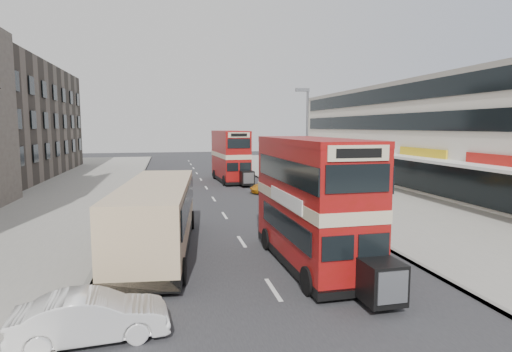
{
  "coord_description": "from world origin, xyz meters",
  "views": [
    {
      "loc": [
        -3.36,
        -11.03,
        5.4
      ],
      "look_at": [
        0.33,
        6.3,
        3.31
      ],
      "focal_mm": 29.49,
      "sensor_mm": 36.0,
      "label": 1
    }
  ],
  "objects": [
    {
      "name": "pavement_left",
      "position": [
        -12.0,
        20.0,
        0.07
      ],
      "size": [
        12.0,
        90.0,
        0.15
      ],
      "primitive_type": "cube",
      "color": "gray",
      "rests_on": "ground"
    },
    {
      "name": "car_right_b",
      "position": [
        5.07,
        21.78,
        0.53
      ],
      "size": [
        3.91,
        1.92,
        1.07
      ],
      "primitive_type": "imported",
      "rotation": [
        0.0,
        0.0,
        -1.61
      ],
      "color": "orange",
      "rests_on": "ground"
    },
    {
      "name": "bus_second",
      "position": [
        2.75,
        29.75,
        2.54
      ],
      "size": [
        2.9,
        8.83,
        4.83
      ],
      "rotation": [
        0.0,
        0.0,
        3.2
      ],
      "color": "black",
      "rests_on": "ground"
    },
    {
      "name": "pavement_right",
      "position": [
        12.0,
        20.0,
        0.07
      ],
      "size": [
        12.0,
        90.0,
        0.15
      ],
      "primitive_type": "cube",
      "color": "gray",
      "rests_on": "ground"
    },
    {
      "name": "cyclist",
      "position": [
        4.58,
        19.22,
        0.77
      ],
      "size": [
        0.69,
        1.61,
        2.17
      ],
      "rotation": [
        0.0,
        0.0,
        0.06
      ],
      "color": "gray",
      "rests_on": "ground"
    },
    {
      "name": "car_left_front",
      "position": [
        -5.31,
        -0.26,
        0.62
      ],
      "size": [
        3.89,
        1.67,
        1.25
      ],
      "primitive_type": "imported",
      "rotation": [
        0.0,
        0.0,
        1.66
      ],
      "color": "white",
      "rests_on": "ground"
    },
    {
      "name": "pedestrian_far",
      "position": [
        8.34,
        31.06,
        1.11
      ],
      "size": [
        1.2,
        0.69,
        1.92
      ],
      "primitive_type": "imported",
      "rotation": [
        0.0,
        0.0,
        0.21
      ],
      "color": "gray",
      "rests_on": "pavement_right"
    },
    {
      "name": "kerb_right",
      "position": [
        6.1,
        20.0,
        0.07
      ],
      "size": [
        0.2,
        90.0,
        0.16
      ],
      "primitive_type": "cube",
      "color": "gray",
      "rests_on": "ground"
    },
    {
      "name": "bus_main",
      "position": [
        2.08,
        4.12,
        2.53
      ],
      "size": [
        2.57,
        8.73,
        4.8
      ],
      "rotation": [
        0.0,
        0.0,
        3.16
      ],
      "color": "black",
      "rests_on": "ground"
    },
    {
      "name": "street_lamp",
      "position": [
        6.52,
        18.0,
        4.78
      ],
      "size": [
        1.0,
        0.2,
        8.12
      ],
      "color": "slate",
      "rests_on": "ground"
    },
    {
      "name": "car_right_a",
      "position": [
        4.84,
        14.3,
        0.6
      ],
      "size": [
        4.19,
        1.78,
        1.2
      ],
      "primitive_type": "imported",
      "rotation": [
        0.0,
        0.0,
        -1.59
      ],
      "color": "maroon",
      "rests_on": "ground"
    },
    {
      "name": "commercial_row",
      "position": [
        19.95,
        22.0,
        4.7
      ],
      "size": [
        9.9,
        46.2,
        9.3
      ],
      "color": "beige",
      "rests_on": "ground"
    },
    {
      "name": "pedestrian_near",
      "position": [
        8.21,
        13.37,
        0.97
      ],
      "size": [
        0.73,
        0.64,
        1.65
      ],
      "primitive_type": "imported",
      "rotation": [
        0.0,
        0.0,
        3.6
      ],
      "color": "gray",
      "rests_on": "pavement_right"
    },
    {
      "name": "coach",
      "position": [
        -3.83,
        7.2,
        1.65
      ],
      "size": [
        3.67,
        10.76,
        2.8
      ],
      "rotation": [
        0.0,
        0.0,
        -0.1
      ],
      "color": "black",
      "rests_on": "ground"
    },
    {
      "name": "ground",
      "position": [
        0.0,
        0.0,
        0.0
      ],
      "size": [
        160.0,
        160.0,
        0.0
      ],
      "primitive_type": "plane",
      "color": "#28282B",
      "rests_on": "ground"
    },
    {
      "name": "kerb_left",
      "position": [
        -6.1,
        20.0,
        0.07
      ],
      "size": [
        0.2,
        90.0,
        0.16
      ],
      "primitive_type": "cube",
      "color": "gray",
      "rests_on": "ground"
    },
    {
      "name": "road_surface",
      "position": [
        0.0,
        20.0,
        0.01
      ],
      "size": [
        12.0,
        90.0,
        0.01
      ],
      "primitive_type": "cube",
      "color": "#28282B",
      "rests_on": "ground"
    }
  ]
}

